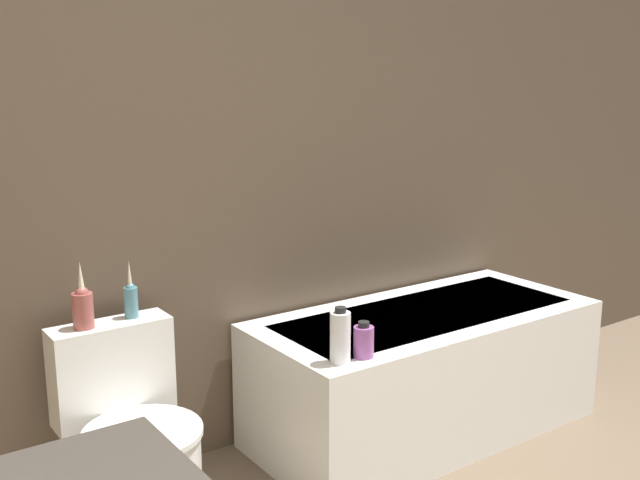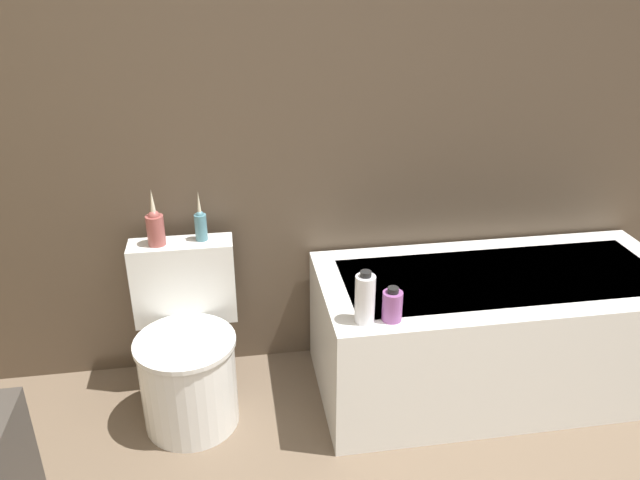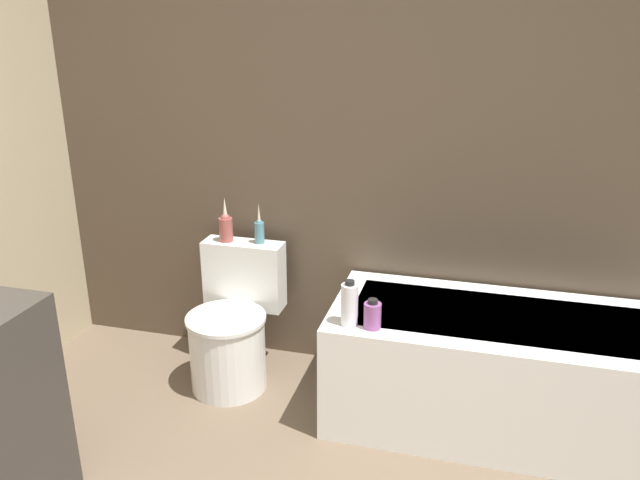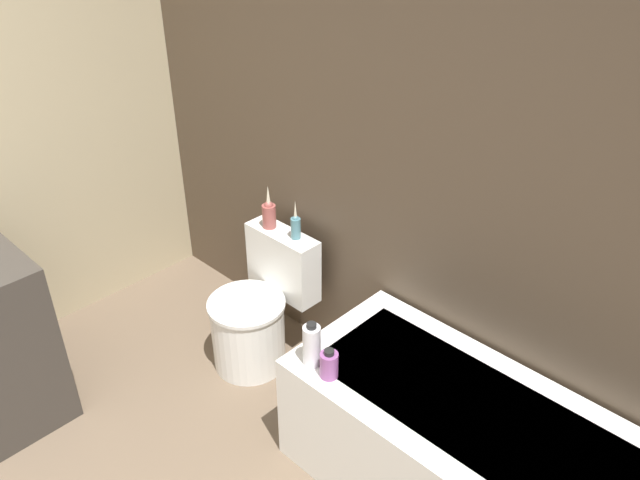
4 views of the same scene
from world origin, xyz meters
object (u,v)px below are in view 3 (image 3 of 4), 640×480
(shampoo_bottle_tall, at_px, (349,304))
(shampoo_bottle_short, at_px, (372,315))
(toilet, at_px, (232,330))
(vase_silver, at_px, (259,230))
(vase_gold, at_px, (226,226))
(bathtub, at_px, (498,370))

(shampoo_bottle_tall, xyz_separation_m, shampoo_bottle_short, (0.10, -0.01, -0.04))
(toilet, xyz_separation_m, vase_silver, (0.09, 0.21, 0.49))
(toilet, height_order, shampoo_bottle_short, toilet)
(toilet, distance_m, vase_silver, 0.54)
(vase_gold, distance_m, shampoo_bottle_tall, 0.91)
(toilet, height_order, vase_gold, vase_gold)
(vase_gold, xyz_separation_m, vase_silver, (0.18, 0.02, -0.01))
(vase_silver, height_order, shampoo_bottle_short, vase_silver)
(shampoo_bottle_tall, relative_size, shampoo_bottle_short, 1.54)
(bathtub, relative_size, vase_gold, 6.44)
(toilet, bearing_deg, shampoo_bottle_tall, -22.04)
(bathtub, height_order, vase_silver, vase_silver)
(vase_silver, height_order, shampoo_bottle_tall, vase_silver)
(toilet, bearing_deg, shampoo_bottle_short, -19.71)
(toilet, distance_m, shampoo_bottle_tall, 0.82)
(vase_gold, xyz_separation_m, shampoo_bottle_tall, (0.77, -0.47, -0.14))
(bathtub, relative_size, shampoo_bottle_short, 11.40)
(vase_gold, height_order, vase_silver, vase_gold)
(vase_gold, xyz_separation_m, shampoo_bottle_short, (0.87, -0.47, -0.17))
(vase_gold, bearing_deg, toilet, -64.60)
(bathtub, xyz_separation_m, toilet, (-1.34, 0.02, 0.01))
(shampoo_bottle_tall, bearing_deg, toilet, 157.96)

